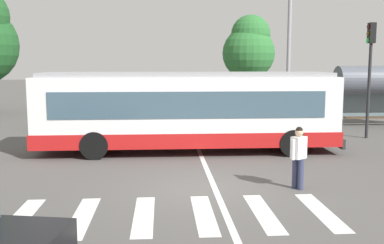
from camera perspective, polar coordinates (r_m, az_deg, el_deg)
ground_plane at (r=12.38m, az=1.70°, el=-8.50°), size 160.00×160.00×0.00m
city_transit_bus at (r=17.16m, az=-0.62°, el=1.42°), size 11.45×2.65×3.06m
pedestrian_crossing_street at (r=12.48m, az=13.40°, el=-4.00°), size 0.49×0.44×1.72m
parked_car_teal at (r=25.41m, az=-15.85°, el=1.28°), size 2.13×4.62×1.35m
parked_car_blue at (r=25.00m, az=-9.36°, el=1.37°), size 2.32×4.68×1.35m
parked_car_red at (r=24.99m, az=-3.54°, el=1.45°), size 1.98×4.56×1.35m
parked_car_charcoal at (r=25.24m, az=2.70°, el=1.52°), size 2.23×4.65×1.35m
parked_car_silver at (r=25.96m, az=8.53°, el=1.62°), size 2.22×4.65×1.35m
traffic_light_far_corner at (r=21.73m, az=21.72°, el=7.10°), size 0.33×0.32×5.18m
bus_stop_shelter at (r=26.31m, az=22.56°, el=4.81°), size 4.51×1.54×3.25m
twin_arm_street_lamp at (r=24.19m, az=12.34°, el=13.44°), size 5.29×0.32×9.70m
background_tree_right at (r=33.73m, az=7.28°, el=9.33°), size 3.87×3.87×6.91m
crosswalk_painted_stripes at (r=10.37m, az=-2.30°, el=-11.72°), size 7.29×2.72×0.01m
lane_center_line at (r=14.33m, az=1.99°, el=-6.26°), size 0.16×24.00×0.01m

